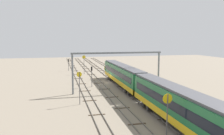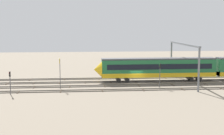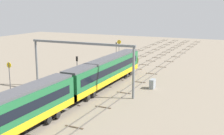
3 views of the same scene
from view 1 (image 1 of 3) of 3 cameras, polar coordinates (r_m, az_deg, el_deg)
The scene contains 13 objects.
ground_plane at distance 54.98m, azimuth -1.07°, elevation -3.93°, with size 157.85×157.85×0.00m, color gray.
track_near_foreground at distance 56.71m, azimuth 5.43°, elevation -3.54°, with size 141.85×2.40×0.16m.
track_with_train at distance 55.47m, azimuth 1.14°, elevation -3.76°, with size 141.85×2.40×0.16m.
track_middle at distance 54.55m, azimuth -3.32°, elevation -3.96°, with size 141.85×2.40×0.16m.
track_second_far at distance 53.96m, azimuth -7.90°, elevation -4.14°, with size 141.85×2.40×0.16m.
train at distance 28.46m, azimuth 16.38°, elevation -9.56°, with size 75.20×3.24×4.80m.
overhead_gantry at distance 44.89m, azimuth 1.44°, elevation 1.51°, with size 0.40×18.64×8.16m.
speed_sign_near_foreground at distance 36.86m, azimuth -8.34°, elevation -4.18°, with size 0.14×0.85×5.46m.
speed_sign_mid_trackside at distance 24.97m, azimuth 13.98°, elevation -10.13°, with size 0.14×1.09×5.00m.
speed_sign_far_trackside at distance 68.61m, azimuth -7.19°, elevation 1.47°, with size 0.14×1.02×5.74m.
signal_light_trackside_approach at distance 50.16m, azimuth -5.22°, elevation -1.57°, with size 0.31×0.32×4.60m.
signal_light_trackside_departure at distance 76.50m, azimuth -11.10°, elevation 1.14°, with size 0.31×0.32×3.99m.
relay_cabinet at distance 55.08m, azimuth 9.78°, elevation -3.17°, with size 1.43×0.76×1.61m.
Camera 1 is at (-52.64, 11.61, 10.82)m, focal length 35.70 mm.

